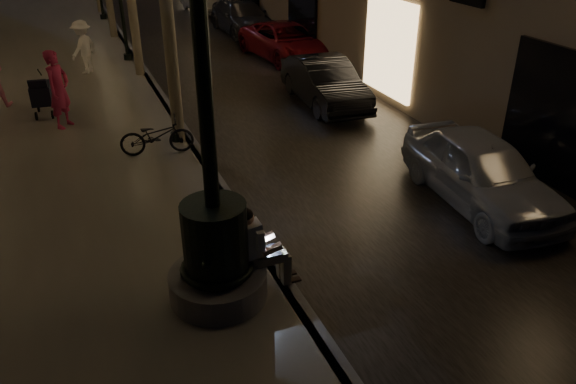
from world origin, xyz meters
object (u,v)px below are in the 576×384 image
fountain_lamppost (215,236)px  car_front (481,171)px  stroller (42,94)px  pedestrian_red (59,89)px  seated_man_laptop (258,245)px  lamp_curb_a (164,7)px  car_rear (242,17)px  pedestrian_white (83,47)px  car_third (286,41)px  bicycle (157,136)px  car_second (325,82)px

fountain_lamppost → car_front: bearing=11.8°
stroller → pedestrian_red: 1.18m
fountain_lamppost → pedestrian_red: bearing=102.0°
seated_man_laptop → car_front: (4.91, 1.15, -0.23)m
lamp_curb_a → seated_man_laptop: bearing=-90.8°
car_front → pedestrian_red: (-7.21, 6.81, 0.48)m
car_rear → pedestrian_white: (-6.86, -4.70, 0.36)m
fountain_lamppost → pedestrian_white: (-0.77, 12.81, -0.18)m
stroller → car_front: 10.96m
seated_man_laptop → car_front: seated_man_laptop is taller
car_third → bicycle: bearing=-135.6°
seated_man_laptop → bicycle: seated_man_laptop is taller
pedestrian_red → pedestrian_white: size_ratio=1.14×
stroller → car_front: (7.65, -7.84, -0.12)m
stroller → car_second: stroller is taller
car_second → pedestrian_red: pedestrian_red is taller
bicycle → car_rear: bearing=-17.2°
lamp_curb_a → stroller: bearing=133.4°
car_second → car_third: 5.24m
car_rear → bicycle: 13.48m
car_second → pedestrian_red: bearing=-180.0°
lamp_curb_a → car_front: (4.83, -4.85, -2.56)m
fountain_lamppost → pedestrian_white: bearing=93.5°
seated_man_laptop → pedestrian_red: 8.29m
lamp_curb_a → car_front: bearing=-45.1°
car_front → bicycle: (-5.38, 4.25, -0.05)m
pedestrian_red → car_second: bearing=-56.0°
fountain_lamppost → car_third: (6.20, 12.71, -0.58)m
pedestrian_red → stroller: bearing=60.5°
stroller → bicycle: size_ratio=0.74×
lamp_curb_a → stroller: 4.79m
stroller → pedestrian_red: bearing=-61.4°
car_third → car_rear: 4.79m
seated_man_laptop → car_rear: (5.47, 17.50, -0.23)m
lamp_curb_a → car_second: size_ratio=1.22×
car_third → bicycle: (-6.05, -7.31, -0.01)m
car_front → pedestrian_white: bearing=123.4°
fountain_lamppost → car_third: size_ratio=1.15×
car_front → seated_man_laptop: bearing=-161.8°
car_front → pedestrian_red: bearing=141.7°
car_third → car_second: bearing=-106.0°
car_front → car_second: bearing=97.1°
car_second → pedestrian_white: pedestrian_white is taller
car_second → lamp_curb_a: bearing=-157.9°
seated_man_laptop → pedestrian_white: (-1.39, 12.81, 0.13)m
pedestrian_red → pedestrian_white: (0.91, 4.84, -0.12)m
bicycle → fountain_lamppost: bearing=-172.7°
lamp_curb_a → car_third: bearing=50.7°
car_third → car_front: bearing=-99.3°
car_rear → car_front: bearing=-93.0°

